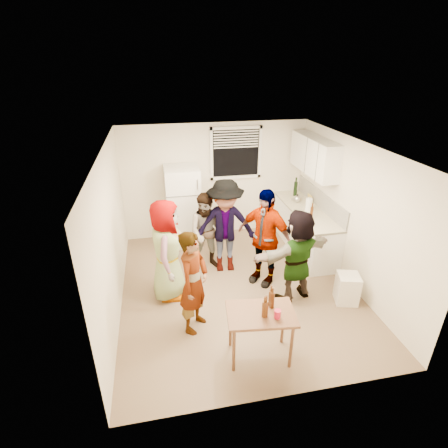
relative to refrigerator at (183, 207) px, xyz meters
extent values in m
cube|color=white|center=(0.00, 0.00, 0.00)|extent=(0.70, 0.70, 1.70)
cube|color=white|center=(2.45, -0.73, -0.42)|extent=(0.60, 2.20, 0.86)
cube|color=beige|center=(2.45, -0.73, 0.03)|extent=(0.64, 2.22, 0.04)
cube|color=beige|center=(2.74, -0.73, 0.23)|extent=(0.03, 2.20, 0.36)
cube|color=white|center=(2.58, -0.53, 1.10)|extent=(0.34, 1.60, 0.70)
cylinder|color=white|center=(2.43, -0.85, 0.05)|extent=(0.13, 0.13, 0.27)
cylinder|color=black|center=(2.50, 0.03, 0.05)|extent=(0.08, 0.08, 0.31)
cylinder|color=#47230C|center=(2.35, -1.17, 0.05)|extent=(0.06, 0.06, 0.23)
cylinder|color=#1C13BE|center=(2.22, -1.47, 0.05)|extent=(0.08, 0.08, 0.11)
cube|color=gold|center=(2.67, -0.39, 0.13)|extent=(0.02, 0.19, 0.16)
cube|color=white|center=(2.43, -2.60, -0.60)|extent=(0.42, 0.42, 0.51)
cylinder|color=#47230C|center=(0.70, -3.53, -0.11)|extent=(0.06, 0.06, 0.24)
cylinder|color=red|center=(0.84, -3.58, -0.11)|extent=(0.09, 0.09, 0.11)
imported|color=gray|center=(-0.44, -1.84, -0.85)|extent=(1.86, 1.14, 0.55)
imported|color=#141933|center=(-0.11, -2.70, -0.85)|extent=(1.66, 1.37, 0.38)
imported|color=brown|center=(0.35, -1.09, -0.85)|extent=(1.06, 1.64, 0.57)
imported|color=#403F44|center=(0.65, -1.21, -0.85)|extent=(1.31, 1.89, 0.67)
imported|color=black|center=(1.23, -1.74, -0.85)|extent=(2.01, 1.97, 0.43)
imported|color=#E07E4C|center=(1.62, -2.31, -0.85)|extent=(1.89, 1.97, 0.47)
camera|label=1|loc=(-0.50, -6.83, 2.85)|focal=28.00mm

